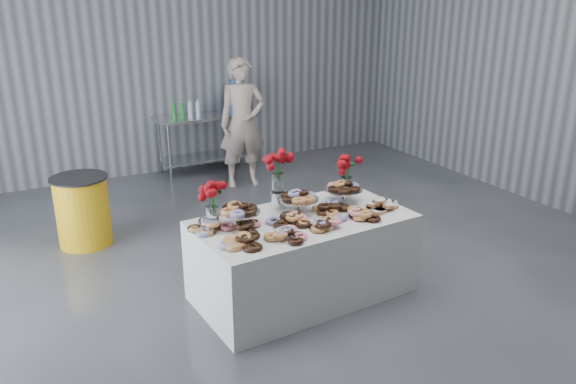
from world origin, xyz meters
name	(u,v)px	position (x,y,z in m)	size (l,w,h in m)	color
ground	(306,303)	(0.00, 0.00, 0.00)	(9.00, 9.00, 0.00)	#383B40
display_table	(303,257)	(0.05, 0.15, 0.38)	(1.90, 1.00, 0.75)	white
prep_table	(206,133)	(0.57, 4.10, 0.62)	(1.50, 0.60, 0.90)	silver
donut_mounds	(306,216)	(0.05, 0.10, 0.80)	(1.80, 0.80, 0.09)	#D9984F
cake_stand_left	(239,210)	(-0.51, 0.27, 0.89)	(0.36, 0.36, 0.17)	silver
cake_stand_mid	(299,197)	(0.09, 0.31, 0.89)	(0.36, 0.36, 0.17)	silver
cake_stand_right	(344,188)	(0.59, 0.34, 0.89)	(0.36, 0.36, 0.17)	silver
danish_pile	(380,202)	(0.81, 0.06, 0.81)	(0.48, 0.48, 0.11)	white
bouquet_left	(212,194)	(-0.71, 0.35, 1.05)	(0.26, 0.26, 0.42)	white
bouquet_right	(347,166)	(0.73, 0.50, 1.05)	(0.26, 0.26, 0.42)	white
bouquet_center	(278,168)	(-0.02, 0.50, 1.13)	(0.26, 0.26, 0.57)	silver
water_jug	(235,96)	(1.07, 4.10, 1.15)	(0.28, 0.28, 0.55)	#3D6FD0
drink_bottles	(186,109)	(0.25, 4.00, 1.04)	(0.54, 0.08, 0.27)	#268C33
person	(243,123)	(0.83, 3.30, 0.90)	(0.66, 0.43, 1.81)	#CC8C93
trash_barrel	(83,211)	(-1.53, 2.23, 0.39)	(0.61, 0.61, 0.77)	gold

